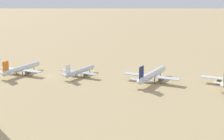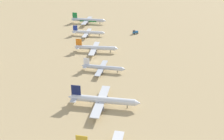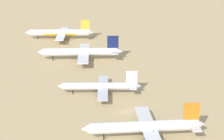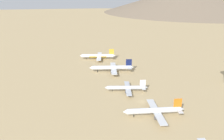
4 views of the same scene
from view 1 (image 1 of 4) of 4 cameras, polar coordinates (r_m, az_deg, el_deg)
name	(u,v)px [view 1 (image 1 of 4)]	position (r m, az deg, el deg)	size (l,w,h in m)	color
ground_plane	(50,76)	(223.82, -10.07, -0.99)	(1800.00, 1800.00, 0.00)	tan
parked_jet_1	(152,75)	(207.56, 6.48, -0.79)	(42.52, 34.73, 12.28)	silver
parked_jet_2	(80,71)	(220.22, -5.25, -0.21)	(32.82, 26.86, 9.50)	silver
parked_jet_3	(21,69)	(231.60, -14.50, 0.22)	(38.52, 31.36, 11.10)	silver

